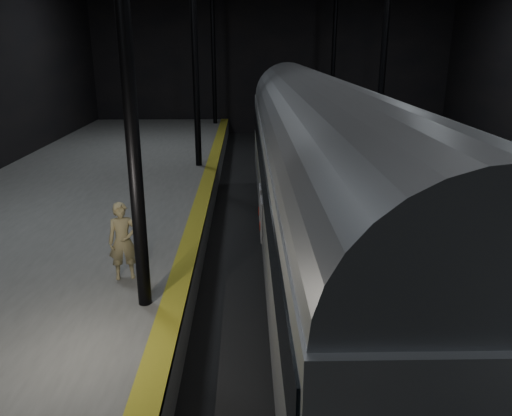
{
  "coord_description": "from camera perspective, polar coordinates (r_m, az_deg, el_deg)",
  "views": [
    {
      "loc": [
        -1.76,
        -12.9,
        5.9
      ],
      "look_at": [
        -1.53,
        -1.0,
        2.0
      ],
      "focal_mm": 35.0,
      "sensor_mm": 36.0,
      "label": 1
    }
  ],
  "objects": [
    {
      "name": "train",
      "position": [
        12.9,
        6.79,
        4.3
      ],
      "size": [
        2.86,
        19.06,
        5.09
      ],
      "color": "#A9ABB1",
      "rests_on": "ground"
    },
    {
      "name": "ground",
      "position": [
        14.3,
        6.11,
        -6.34
      ],
      "size": [
        44.0,
        44.0,
        0.0
      ],
      "primitive_type": "plane",
      "color": "black",
      "rests_on": "ground"
    },
    {
      "name": "platform_left",
      "position": [
        15.12,
        -23.4,
        -4.36
      ],
      "size": [
        9.0,
        43.8,
        1.0
      ],
      "primitive_type": "cube",
      "color": "#545451",
      "rests_on": "ground"
    },
    {
      "name": "woman",
      "position": [
        11.17,
        -14.95,
        -3.68
      ],
      "size": [
        0.72,
        0.56,
        1.73
      ],
      "primitive_type": "imported",
      "rotation": [
        0.0,
        0.0,
        0.26
      ],
      "color": "#9A8B5E",
      "rests_on": "platform_left"
    },
    {
      "name": "track",
      "position": [
        14.27,
        6.12,
        -6.1
      ],
      "size": [
        2.4,
        43.0,
        0.24
      ],
      "color": "#3F3328",
      "rests_on": "ground"
    },
    {
      "name": "tactile_strip",
      "position": [
        13.88,
        -7.2,
        -2.66
      ],
      "size": [
        0.5,
        43.8,
        0.01
      ],
      "primitive_type": "cube",
      "color": "olive",
      "rests_on": "platform_left"
    }
  ]
}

